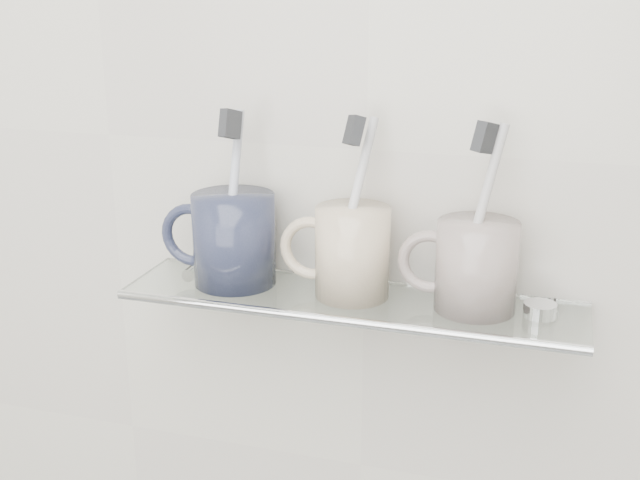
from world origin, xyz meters
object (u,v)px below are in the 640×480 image
at_px(shelf_glass, 350,300).
at_px(mug_left, 234,239).
at_px(mug_right, 477,266).
at_px(mug_center, 353,252).

xyz_separation_m(shelf_glass, mug_left, (-0.14, 0.00, 0.06)).
xyz_separation_m(shelf_glass, mug_right, (0.13, 0.00, 0.05)).
bearing_deg(mug_center, shelf_glass, -109.75).
xyz_separation_m(mug_left, mug_center, (0.14, 0.00, -0.00)).
height_order(shelf_glass, mug_right, mug_right).
bearing_deg(mug_right, shelf_glass, -171.71).
height_order(shelf_glass, mug_center, mug_center).
bearing_deg(mug_left, mug_center, -17.08).
relative_size(mug_left, mug_right, 1.09).
xyz_separation_m(mug_center, mug_right, (0.13, 0.00, -0.00)).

